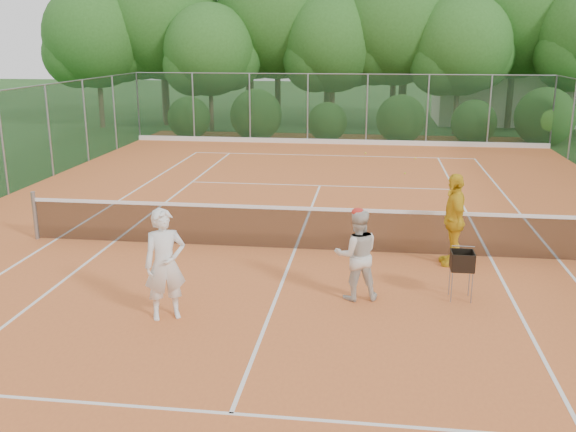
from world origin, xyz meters
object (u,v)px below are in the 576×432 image
Objects in this scene: player_white at (165,264)px; player_center_grp at (357,254)px; player_yellow at (454,219)px; ball_hopper at (462,262)px.

player_center_grp is at bearing -4.42° from player_white.
player_yellow reaches higher than player_white.
player_white reaches higher than ball_hopper.
player_yellow is (1.86, 2.07, 0.12)m from player_center_grp.
player_white is 0.98× the size of player_yellow.
ball_hopper is (4.83, 1.42, -0.23)m from player_white.
player_center_grp is 2.78m from player_yellow.
ball_hopper is at bearing -9.91° from player_white.
player_white is 5.88m from player_yellow.
ball_hopper is at bearing -6.37° from player_yellow.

